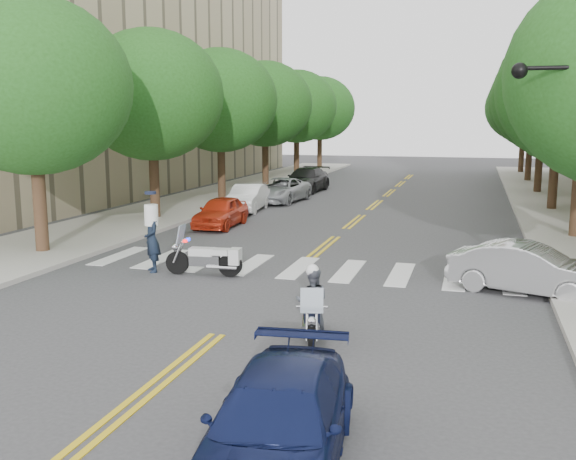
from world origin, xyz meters
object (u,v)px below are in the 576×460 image
at_px(convertible, 528,269).
at_px(motorcycle_police, 312,307).
at_px(motorcycle_parked, 210,258).
at_px(officer_standing, 152,240).
at_px(sedan_blue, 277,425).

bearing_deg(convertible, motorcycle_police, 156.63).
relative_size(motorcycle_parked, convertible, 0.57).
height_order(motorcycle_parked, convertible, motorcycle_parked).
bearing_deg(motorcycle_police, officer_standing, -50.83).
bearing_deg(motorcycle_parked, officer_standing, 85.09).
bearing_deg(convertible, officer_standing, 110.50).
xyz_separation_m(motorcycle_police, officer_standing, (-6.07, 4.64, 0.24)).
relative_size(motorcycle_police, motorcycle_parked, 0.87).
bearing_deg(convertible, motorcycle_parked, 110.99).
bearing_deg(officer_standing, motorcycle_parked, 49.60).
xyz_separation_m(motorcycle_police, sedan_blue, (0.77, -4.88, -0.10)).
xyz_separation_m(officer_standing, convertible, (10.56, 0.48, -0.31)).
relative_size(motorcycle_police, officer_standing, 1.02).
distance_m(officer_standing, sedan_blue, 11.72).
bearing_deg(motorcycle_police, motorcycle_parked, -61.24).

